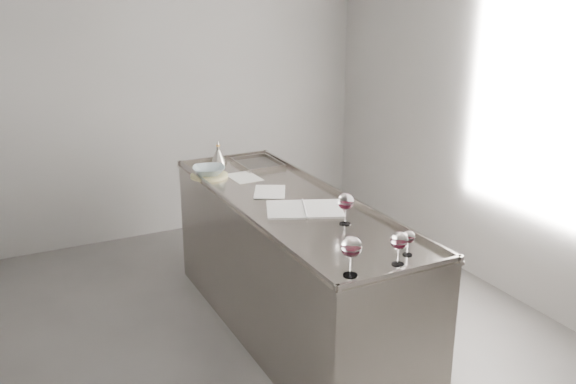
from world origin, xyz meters
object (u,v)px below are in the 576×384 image
wine_glass_small (408,238)px  ceramic_bowl (209,170)px  counter (291,269)px  wine_glass_middle (399,241)px  notebook (305,209)px  wine_glass_right (346,202)px  wine_funnel (218,157)px  wine_glass_left (351,248)px

wine_glass_small → ceramic_bowl: 1.85m
counter → wine_glass_middle: size_ratio=13.53×
counter → notebook: size_ratio=4.30×
counter → wine_glass_right: (0.11, -0.48, 0.61)m
counter → wine_funnel: size_ratio=12.50×
counter → ceramic_bowl: bearing=109.4°
wine_glass_small → notebook: size_ratio=0.24×
counter → wine_glass_left: 1.26m
wine_glass_small → wine_glass_right: bearing=96.2°
wine_glass_small → wine_funnel: 2.10m
wine_glass_right → wine_glass_small: (0.06, -0.53, -0.04)m
wine_glass_small → ceramic_bowl: (-0.45, 1.79, -0.05)m
wine_glass_middle → wine_funnel: bearing=93.8°
counter → wine_glass_left: (-0.23, -1.08, 0.62)m
wine_funnel → wine_glass_middle: bearing=-86.2°
ceramic_bowl → counter: bearing=-70.6°
wine_glass_middle → wine_glass_left: bearing=179.9°
counter → ceramic_bowl: 0.98m
wine_glass_middle → wine_glass_small: 0.14m
wine_glass_middle → notebook: size_ratio=0.32×
counter → wine_glass_small: 1.17m
wine_glass_small → notebook: 0.87m
wine_glass_right → wine_funnel: same height
wine_glass_left → notebook: size_ratio=0.37×
wine_glass_small → counter: bearing=99.7°
wine_glass_right → ceramic_bowl: 1.32m
notebook → wine_funnel: size_ratio=2.91×
counter → ceramic_bowl: size_ratio=10.22×
wine_glass_left → wine_glass_small: bearing=10.3°
wine_glass_middle → wine_funnel: 2.17m
wine_glass_left → wine_funnel: bearing=86.3°
ceramic_bowl → wine_funnel: wine_funnel is taller
wine_glass_right → wine_glass_small: 0.53m
wine_glass_middle → wine_glass_small: (0.12, 0.07, -0.03)m
wine_glass_small → notebook: (-0.16, 0.85, -0.09)m
wine_glass_middle → notebook: bearing=92.7°
counter → wine_glass_middle: wine_glass_middle is taller
wine_glass_left → wine_glass_right: bearing=60.5°
wine_glass_small → wine_glass_middle: bearing=-147.6°
notebook → ceramic_bowl: 0.99m
wine_glass_left → wine_glass_middle: wine_glass_left is taller
wine_glass_small → wine_glass_left: bearing=-169.7°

